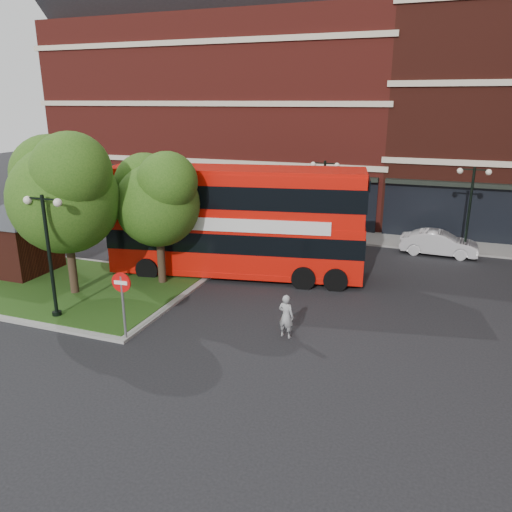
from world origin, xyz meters
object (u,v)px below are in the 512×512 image
at_px(woman, 286,316).
at_px(car_white, 439,243).
at_px(bus, 236,215).
at_px(car_silver, 233,219).

height_order(woman, car_white, woman).
bearing_deg(bus, woman, -63.80).
bearing_deg(car_white, car_silver, 85.45).
xyz_separation_m(woman, car_silver, (-8.05, 14.22, -0.17)).
distance_m(car_silver, car_white, 13.23).
distance_m(bus, car_silver, 9.56).
xyz_separation_m(bus, car_white, (9.39, 6.96, -2.38)).
height_order(bus, car_silver, bus).
bearing_deg(car_white, woman, 160.13).
relative_size(bus, car_silver, 3.25).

